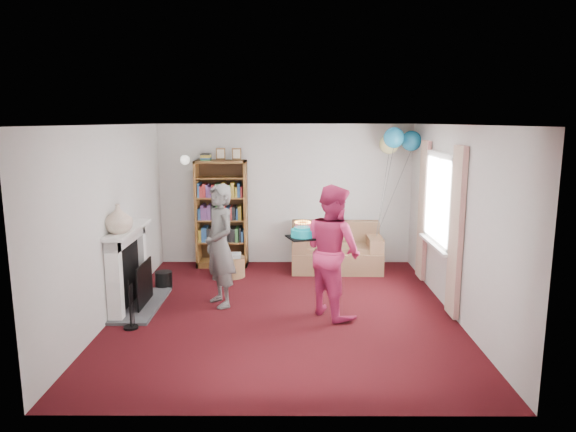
{
  "coord_description": "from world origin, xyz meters",
  "views": [
    {
      "loc": [
        0.08,
        -6.6,
        2.55
      ],
      "look_at": [
        0.06,
        0.6,
        1.21
      ],
      "focal_mm": 32.0,
      "sensor_mm": 36.0,
      "label": 1
    }
  ],
  "objects_px": {
    "person_striped": "(220,246)",
    "birthday_cake": "(303,233)",
    "sofa": "(336,252)",
    "person_magenta": "(333,251)",
    "bookcase": "(222,214)"
  },
  "relations": [
    {
      "from": "person_striped",
      "to": "sofa",
      "type": "bearing_deg",
      "value": 104.09
    },
    {
      "from": "person_striped",
      "to": "birthday_cake",
      "type": "bearing_deg",
      "value": 44.34
    },
    {
      "from": "bookcase",
      "to": "person_striped",
      "type": "distance_m",
      "value": 2.04
    },
    {
      "from": "sofa",
      "to": "birthday_cake",
      "type": "xyz_separation_m",
      "value": [
        -0.64,
        -2.08,
        0.79
      ]
    },
    {
      "from": "bookcase",
      "to": "person_magenta",
      "type": "height_order",
      "value": "bookcase"
    },
    {
      "from": "birthday_cake",
      "to": "sofa",
      "type": "bearing_deg",
      "value": 73.02
    },
    {
      "from": "sofa",
      "to": "birthday_cake",
      "type": "relative_size",
      "value": 4.07
    },
    {
      "from": "person_striped",
      "to": "birthday_cake",
      "type": "xyz_separation_m",
      "value": [
        1.14,
        -0.3,
        0.24
      ]
    },
    {
      "from": "sofa",
      "to": "person_magenta",
      "type": "bearing_deg",
      "value": -95.17
    },
    {
      "from": "person_striped",
      "to": "person_magenta",
      "type": "distance_m",
      "value": 1.57
    },
    {
      "from": "bookcase",
      "to": "sofa",
      "type": "distance_m",
      "value": 2.11
    },
    {
      "from": "birthday_cake",
      "to": "person_magenta",
      "type": "bearing_deg",
      "value": -7.56
    },
    {
      "from": "bookcase",
      "to": "birthday_cake",
      "type": "height_order",
      "value": "bookcase"
    },
    {
      "from": "person_striped",
      "to": "birthday_cake",
      "type": "height_order",
      "value": "person_striped"
    },
    {
      "from": "person_striped",
      "to": "person_magenta",
      "type": "xyz_separation_m",
      "value": [
        1.53,
        -0.35,
        0.02
      ]
    }
  ]
}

